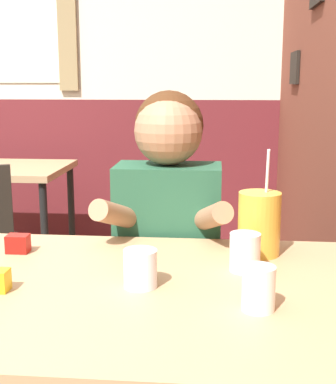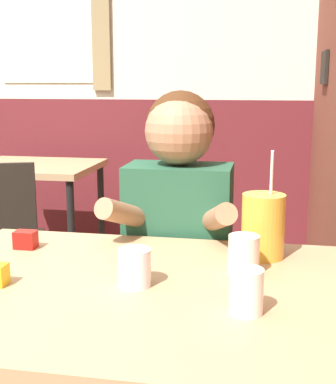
{
  "view_description": "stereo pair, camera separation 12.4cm",
  "coord_description": "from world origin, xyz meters",
  "px_view_note": "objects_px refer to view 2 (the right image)",
  "views": [
    {
      "loc": [
        0.9,
        -0.83,
        1.21
      ],
      "look_at": [
        0.78,
        0.49,
        0.94
      ],
      "focal_mm": 50.0,
      "sensor_mm": 36.0,
      "label": 1
    },
    {
      "loc": [
        1.02,
        -0.82,
        1.21
      ],
      "look_at": [
        0.78,
        0.49,
        0.94
      ],
      "focal_mm": 50.0,
      "sensor_mm": 36.0,
      "label": 2
    }
  ],
  "objects_px": {
    "main_table": "(135,312)",
    "person_seated": "(179,258)",
    "background_table": "(35,182)",
    "cocktail_pitcher": "(263,226)"
  },
  "relations": [
    {
      "from": "background_table",
      "to": "cocktail_pitcher",
      "type": "bearing_deg",
      "value": -47.73
    },
    {
      "from": "main_table",
      "to": "cocktail_pitcher",
      "type": "xyz_separation_m",
      "value": [
        0.29,
        0.27,
        0.15
      ]
    },
    {
      "from": "main_table",
      "to": "person_seated",
      "type": "bearing_deg",
      "value": 88.08
    },
    {
      "from": "person_seated",
      "to": "background_table",
      "type": "bearing_deg",
      "value": 131.26
    },
    {
      "from": "background_table",
      "to": "cocktail_pitcher",
      "type": "distance_m",
      "value": 1.98
    },
    {
      "from": "main_table",
      "to": "background_table",
      "type": "relative_size",
      "value": 1.45
    },
    {
      "from": "main_table",
      "to": "cocktail_pitcher",
      "type": "relative_size",
      "value": 3.69
    },
    {
      "from": "main_table",
      "to": "cocktail_pitcher",
      "type": "height_order",
      "value": "cocktail_pitcher"
    },
    {
      "from": "person_seated",
      "to": "cocktail_pitcher",
      "type": "xyz_separation_m",
      "value": [
        0.27,
        -0.26,
        0.19
      ]
    },
    {
      "from": "background_table",
      "to": "cocktail_pitcher",
      "type": "xyz_separation_m",
      "value": [
        1.32,
        -1.46,
        0.19
      ]
    }
  ]
}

